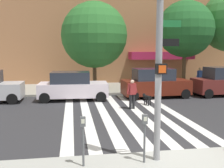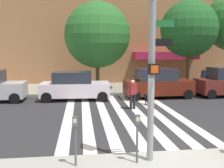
% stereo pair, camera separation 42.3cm
% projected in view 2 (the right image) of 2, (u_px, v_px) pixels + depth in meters
% --- Properties ---
extents(ground_plane, '(160.00, 160.00, 0.00)m').
position_uv_depth(ground_plane, '(132.00, 113.00, 13.52)').
color(ground_plane, '#2B2B2D').
extents(sidewalk_far, '(80.00, 6.00, 0.15)m').
position_uv_depth(sidewalk_far, '(112.00, 88.00, 21.95)').
color(sidewalk_far, gray).
rests_on(sidewalk_far, ground_plane).
extents(crosswalk_stripes, '(5.85, 10.55, 0.01)m').
position_uv_depth(crosswalk_stripes, '(121.00, 113.00, 13.45)').
color(crosswalk_stripes, silver).
rests_on(crosswalk_stripes, ground_plane).
extents(traffic_light_pole, '(0.74, 0.46, 5.80)m').
position_uv_depth(traffic_light_pole, '(153.00, 40.00, 6.85)').
color(traffic_light_pole, gray).
rests_on(traffic_light_pole, sidewalk_near).
extents(parking_meter_curbside, '(0.14, 0.11, 1.36)m').
position_uv_depth(parking_meter_curbside, '(137.00, 132.00, 7.04)').
color(parking_meter_curbside, '#515456').
rests_on(parking_meter_curbside, sidewalk_near).
extents(parking_meter_second_along, '(0.14, 0.11, 1.36)m').
position_uv_depth(parking_meter_second_along, '(75.00, 134.00, 6.86)').
color(parking_meter_second_along, '#515456').
rests_on(parking_meter_second_along, sidewalk_near).
extents(parked_car_behind_first, '(4.51, 2.19, 1.86)m').
position_uv_depth(parked_car_behind_first, '(75.00, 86.00, 17.01)').
color(parked_car_behind_first, silver).
rests_on(parked_car_behind_first, ground_plane).
extents(parked_car_third_in_line, '(4.64, 2.03, 2.01)m').
position_uv_depth(parked_car_third_in_line, '(157.00, 84.00, 17.68)').
color(parked_car_third_in_line, '#5C1D10').
rests_on(parked_car_third_in_line, ground_plane).
extents(street_tree_nearest, '(5.13, 5.13, 6.85)m').
position_uv_depth(street_tree_nearest, '(97.00, 35.00, 20.14)').
color(street_tree_nearest, '#4C3823').
rests_on(street_tree_nearest, sidewalk_far).
extents(street_tree_middle, '(4.42, 4.42, 6.95)m').
position_uv_depth(street_tree_middle, '(189.00, 29.00, 20.06)').
color(street_tree_middle, '#4C3823').
rests_on(street_tree_middle, sidewalk_far).
extents(pedestrian_dog_walker, '(0.69, 0.35, 1.64)m').
position_uv_depth(pedestrian_dog_walker, '(133.00, 93.00, 14.25)').
color(pedestrian_dog_walker, black).
rests_on(pedestrian_dog_walker, ground_plane).
extents(dog_on_leash, '(0.46, 0.94, 0.65)m').
position_uv_depth(dog_on_leash, '(148.00, 98.00, 15.36)').
color(dog_on_leash, black).
rests_on(dog_on_leash, ground_plane).
extents(pedestrian_bystander, '(0.70, 0.33, 1.64)m').
position_uv_depth(pedestrian_bystander, '(204.00, 77.00, 21.37)').
color(pedestrian_bystander, '#282D4C').
rests_on(pedestrian_bystander, sidewalk_far).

